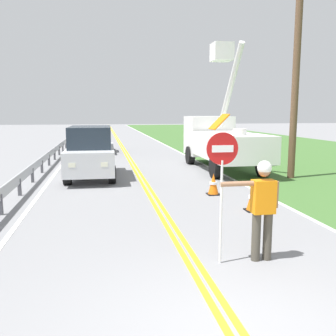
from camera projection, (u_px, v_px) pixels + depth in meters
grass_verge_right at (291, 150)px, 25.76m from camera, size 16.00×110.00×0.01m
centerline_yellow_left at (125, 154)px, 23.70m from camera, size 0.11×110.00×0.01m
centerline_yellow_right at (128, 154)px, 23.73m from camera, size 0.11×110.00×0.01m
edge_line_right at (180, 153)px, 24.35m from camera, size 0.12×110.00×0.01m
edge_line_left at (69, 155)px, 23.08m from camera, size 0.12×110.00×0.01m
flagger_worker at (262, 204)px, 6.51m from camera, size 1.09×0.25×1.83m
stop_sign_paddle at (222, 168)px, 6.28m from camera, size 0.56×0.04×2.33m
utility_bucket_truck at (220, 139)px, 17.33m from camera, size 2.67×6.82×5.81m
oncoming_suv_nearest at (91, 152)px, 14.95m from camera, size 1.98×4.64×2.10m
oncoming_sedan_second at (95, 140)px, 24.52m from camera, size 1.95×4.12×1.70m
utility_pole_near at (296, 66)px, 14.35m from camera, size 1.80×0.28×8.56m
traffic_cone_lead at (253, 199)px, 9.94m from camera, size 0.40×0.40×0.70m
traffic_cone_mid at (213, 184)px, 11.91m from camera, size 0.40×0.40×0.70m
guardrail_left_shoulder at (45, 158)px, 17.30m from camera, size 0.10×32.00×0.71m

